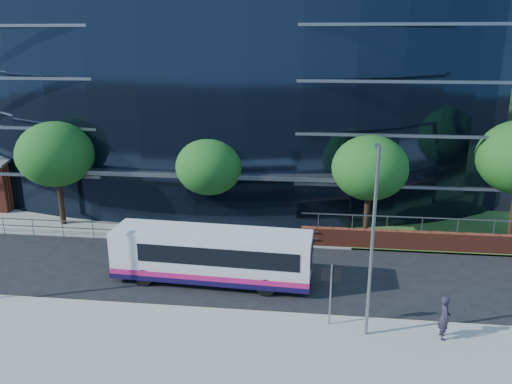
# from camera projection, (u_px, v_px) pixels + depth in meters

# --- Properties ---
(ground) EXTENTS (200.00, 200.00, 0.00)m
(ground) POSITION_uv_depth(u_px,v_px,m) (232.00, 302.00, 23.63)
(ground) COLOR black
(ground) RESTS_ON ground
(pavement_near) EXTENTS (80.00, 8.00, 0.15)m
(pavement_near) POSITION_uv_depth(u_px,v_px,m) (211.00, 366.00, 18.86)
(pavement_near) COLOR gray
(pavement_near) RESTS_ON ground
(kerb) EXTENTS (80.00, 0.25, 0.16)m
(kerb) POSITION_uv_depth(u_px,v_px,m) (229.00, 312.00, 22.66)
(kerb) COLOR gray
(kerb) RESTS_ON ground
(yellow_line_outer) EXTENTS (80.00, 0.08, 0.01)m
(yellow_line_outer) POSITION_uv_depth(u_px,v_px,m) (230.00, 311.00, 22.87)
(yellow_line_outer) COLOR gold
(yellow_line_outer) RESTS_ON ground
(yellow_line_inner) EXTENTS (80.00, 0.08, 0.01)m
(yellow_line_inner) POSITION_uv_depth(u_px,v_px,m) (230.00, 309.00, 23.02)
(yellow_line_inner) COLOR gold
(yellow_line_inner) RESTS_ON ground
(far_forecourt) EXTENTS (50.00, 8.00, 0.10)m
(far_forecourt) POSITION_uv_depth(u_px,v_px,m) (173.00, 218.00, 34.75)
(far_forecourt) COLOR gray
(far_forecourt) RESTS_ON ground
(glass_office) EXTENTS (44.00, 23.10, 16.00)m
(glass_office) POSITION_uv_depth(u_px,v_px,m) (224.00, 90.00, 41.58)
(glass_office) COLOR black
(glass_office) RESTS_ON ground
(guard_railings) EXTENTS (24.00, 0.05, 1.10)m
(guard_railings) POSITION_uv_depth(u_px,v_px,m) (123.00, 227.00, 30.94)
(guard_railings) COLOR slate
(guard_railings) RESTS_ON ground
(street_sign) EXTENTS (0.85, 0.09, 2.80)m
(street_sign) POSITION_uv_depth(u_px,v_px,m) (331.00, 282.00, 21.00)
(street_sign) COLOR slate
(street_sign) RESTS_ON pavement_near
(tree_far_a) EXTENTS (4.95, 4.95, 6.98)m
(tree_far_a) POSITION_uv_depth(u_px,v_px,m) (56.00, 154.00, 32.23)
(tree_far_a) COLOR black
(tree_far_a) RESTS_ON ground
(tree_far_b) EXTENTS (4.29, 4.29, 6.05)m
(tree_far_b) POSITION_uv_depth(u_px,v_px,m) (209.00, 167.00, 31.78)
(tree_far_b) COLOR black
(tree_far_b) RESTS_ON ground
(tree_far_c) EXTENTS (4.62, 4.62, 6.51)m
(tree_far_c) POSITION_uv_depth(u_px,v_px,m) (370.00, 168.00, 30.09)
(tree_far_c) COLOR black
(tree_far_c) RESTS_ON ground
(tree_dist_e) EXTENTS (4.62, 4.62, 6.51)m
(tree_dist_e) POSITION_uv_depth(u_px,v_px,m) (492.00, 107.00, 57.65)
(tree_dist_e) COLOR black
(tree_dist_e) RESTS_ON ground
(streetlight_east) EXTENTS (0.15, 0.77, 8.00)m
(streetlight_east) POSITION_uv_depth(u_px,v_px,m) (372.00, 238.00, 19.61)
(streetlight_east) COLOR slate
(streetlight_east) RESTS_ON pavement_near
(city_bus) EXTENTS (10.27, 2.87, 2.75)m
(city_bus) POSITION_uv_depth(u_px,v_px,m) (213.00, 255.00, 25.29)
(city_bus) COLOR silver
(city_bus) RESTS_ON ground
(pedestrian) EXTENTS (0.46, 0.69, 1.88)m
(pedestrian) POSITION_uv_depth(u_px,v_px,m) (444.00, 317.00, 20.30)
(pedestrian) COLOR #221D2B
(pedestrian) RESTS_ON pavement_near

